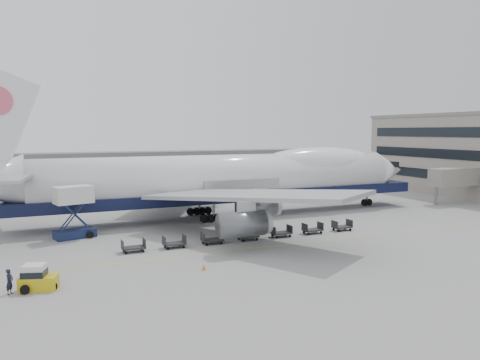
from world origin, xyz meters
name	(u,v)px	position (x,y,z in m)	size (l,w,h in m)	color
ground	(264,233)	(0.00, 0.00, 0.00)	(260.00, 260.00, 0.00)	gray
apron_line	(289,244)	(0.00, -6.00, 0.01)	(60.00, 0.15, 0.01)	gold
hangar	(100,166)	(-10.00, 70.00, 3.50)	(110.00, 8.00, 7.00)	slate
airliner	(230,178)	(0.64, 12.00, 5.62)	(67.00, 55.30, 19.98)	white
catering_truck	(74,208)	(-20.91, 6.71, 3.42)	(4.84, 3.84, 5.98)	#182249
baggage_tug	(37,279)	(-25.02, -10.83, 0.89)	(3.06, 2.22, 2.01)	gold
ground_worker	(10,282)	(-26.91, -11.06, 0.97)	(0.71, 0.46, 1.94)	black
traffic_cone	(204,267)	(-11.51, -11.15, 0.25)	(0.36, 0.36, 0.54)	orange
dolly_0	(133,247)	(-15.99, -2.41, 0.53)	(2.30, 1.35, 1.30)	#2D2D30
dolly_1	(174,243)	(-11.73, -2.41, 0.53)	(2.30, 1.35, 1.30)	#2D2D30
dolly_2	(212,239)	(-7.46, -2.41, 0.53)	(2.30, 1.35, 1.30)	#2D2D30
dolly_3	(248,236)	(-3.20, -2.41, 0.53)	(2.30, 1.35, 1.30)	#2D2D30
dolly_4	(281,232)	(1.06, -2.41, 0.53)	(2.30, 1.35, 1.30)	#2D2D30
dolly_5	(313,229)	(5.33, -2.41, 0.53)	(2.30, 1.35, 1.30)	#2D2D30
dolly_6	(342,226)	(9.59, -2.41, 0.53)	(2.30, 1.35, 1.30)	#2D2D30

